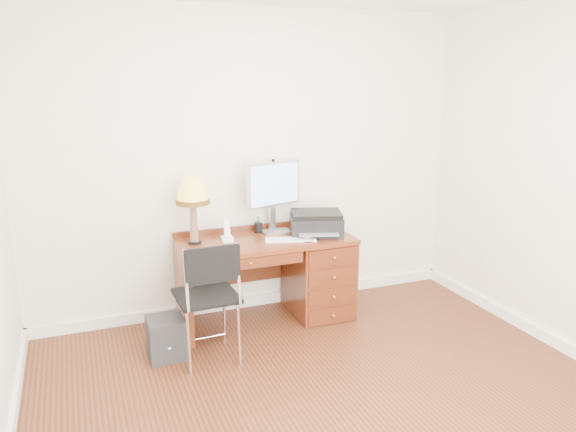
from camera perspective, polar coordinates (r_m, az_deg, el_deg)
name	(u,v)px	position (r m, az deg, el deg)	size (l,w,h in m)	color
ground	(335,401)	(3.98, 4.76, -18.27)	(4.00, 4.00, 0.00)	#3E1C0E
room_shell	(299,352)	(4.45, 1.13, -13.69)	(4.00, 4.00, 4.00)	white
desk	(300,271)	(5.07, 1.20, -5.60)	(1.50, 0.67, 0.75)	maroon
monitor	(274,188)	(4.98, -1.38, 2.86)	(0.54, 0.26, 0.64)	silver
keyboard	(291,240)	(4.80, 0.27, -2.41)	(0.43, 0.12, 0.02)	white
mouse_pad	(307,238)	(4.84, 1.95, -2.22)	(0.20, 0.20, 0.04)	black
printer	(316,223)	(4.99, 2.89, -0.71)	(0.54, 0.47, 0.20)	black
leg_lamp	(193,194)	(4.68, -9.67, 2.20)	(0.28, 0.28, 0.58)	black
phone	(227,235)	(4.79, -6.22, -1.91)	(0.10, 0.10, 0.20)	white
pen_cup	(258,228)	(5.04, -3.04, -1.18)	(0.07, 0.07, 0.09)	black
chair	(208,290)	(4.23, -8.11, -7.47)	(0.46, 0.46, 0.95)	black
equipment_box	(166,338)	(4.52, -12.27, -11.99)	(0.28, 0.28, 0.32)	black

